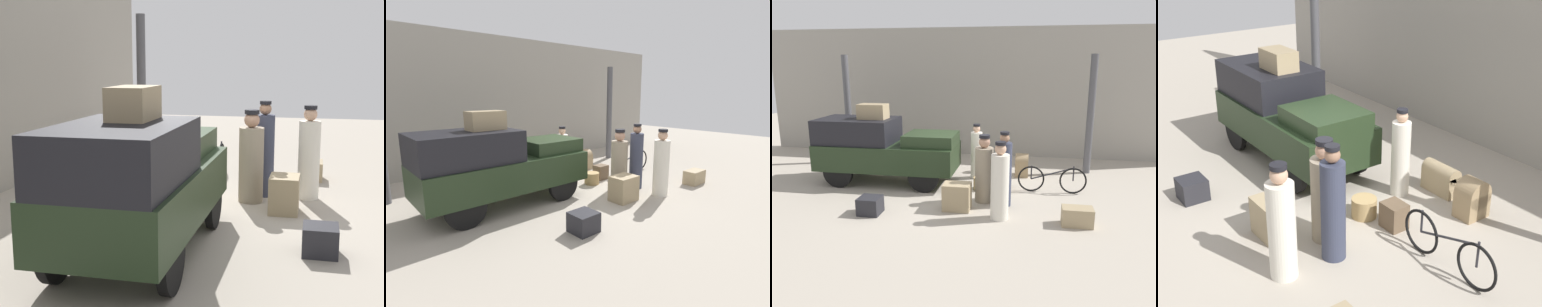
# 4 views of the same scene
# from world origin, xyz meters

# --- Properties ---
(ground_plane) EXTENTS (30.00, 30.00, 0.00)m
(ground_plane) POSITION_xyz_m (0.00, 0.00, 0.00)
(ground_plane) COLOR #A89E8E
(station_building_facade) EXTENTS (16.00, 0.15, 4.50)m
(station_building_facade) POSITION_xyz_m (0.00, 4.08, 2.25)
(station_building_facade) COLOR gray
(station_building_facade) RESTS_ON ground
(canopy_pillar_left) EXTENTS (0.21, 0.21, 3.55)m
(canopy_pillar_left) POSITION_xyz_m (-4.07, 2.25, 1.78)
(canopy_pillar_left) COLOR #4C4C51
(canopy_pillar_left) RESTS_ON ground
(truck) EXTENTS (3.85, 1.52, 1.80)m
(truck) POSITION_xyz_m (-2.12, 0.32, 1.00)
(truck) COLOR black
(truck) RESTS_ON ground
(bicycle) EXTENTS (1.75, 0.04, 0.73)m
(bicycle) POSITION_xyz_m (2.51, 0.20, 0.35)
(bicycle) COLOR black
(bicycle) RESTS_ON ground
(wicker_basket) EXTENTS (0.42, 0.42, 0.33)m
(wicker_basket) POSITION_xyz_m (0.68, 0.14, 0.17)
(wicker_basket) COLOR tan
(wicker_basket) RESTS_ON ground
(porter_lifting_near_truck) EXTENTS (0.44, 0.44, 1.65)m
(porter_lifting_near_truck) POSITION_xyz_m (0.85, -0.73, 0.74)
(porter_lifting_near_truck) COLOR gray
(porter_lifting_near_truck) RESTS_ON ground
(porter_with_bicycle) EXTENTS (0.33, 0.33, 1.60)m
(porter_with_bicycle) POSITION_xyz_m (0.40, 1.14, 0.73)
(porter_with_bicycle) COLOR silver
(porter_with_bicycle) RESTS_ON ground
(porter_standing_middle) EXTENTS (0.36, 0.36, 1.77)m
(porter_standing_middle) POSITION_xyz_m (1.34, -0.91, 0.82)
(porter_standing_middle) COLOR #33384C
(porter_standing_middle) RESTS_ON ground
(porter_carrying_trunk) EXTENTS (0.39, 0.39, 1.71)m
(porter_carrying_trunk) POSITION_xyz_m (1.31, -1.72, 0.78)
(porter_carrying_trunk) COLOR silver
(porter_carrying_trunk) RESTS_ON ground
(suitcase_small_leather) EXTENTS (0.62, 0.48, 0.62)m
(suitcase_small_leather) POSITION_xyz_m (0.31, -1.35, 0.31)
(suitcase_small_leather) COLOR #9E8966
(suitcase_small_leather) RESTS_ON ground
(trunk_barrel_dark) EXTENTS (0.38, 0.49, 0.68)m
(trunk_barrel_dark) POSITION_xyz_m (1.71, 1.58, 0.33)
(trunk_barrel_dark) COLOR #937A56
(trunk_barrel_dark) RESTS_ON ground
(trunk_wicker_pale) EXTENTS (0.38, 0.33, 0.43)m
(trunk_wicker_pale) POSITION_xyz_m (1.23, 0.32, 0.22)
(trunk_wicker_pale) COLOR brown
(trunk_wicker_pale) RESTS_ON ground
(trunk_large_brown) EXTENTS (0.71, 0.30, 0.55)m
(trunk_large_brown) POSITION_xyz_m (0.80, 1.78, 0.29)
(trunk_large_brown) COLOR #9E8966
(trunk_large_brown) RESTS_ON ground
(suitcase_tan_flat) EXTENTS (0.48, 0.46, 0.39)m
(suitcase_tan_flat) POSITION_xyz_m (-1.56, -1.94, 0.19)
(suitcase_tan_flat) COLOR #232328
(suitcase_tan_flat) RESTS_ON ground
(trunk_on_truck_roof) EXTENTS (0.76, 0.48, 0.40)m
(trunk_on_truck_roof) POSITION_xyz_m (-2.35, 0.32, 2.00)
(trunk_on_truck_roof) COLOR #9E8966
(trunk_on_truck_roof) RESTS_ON truck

